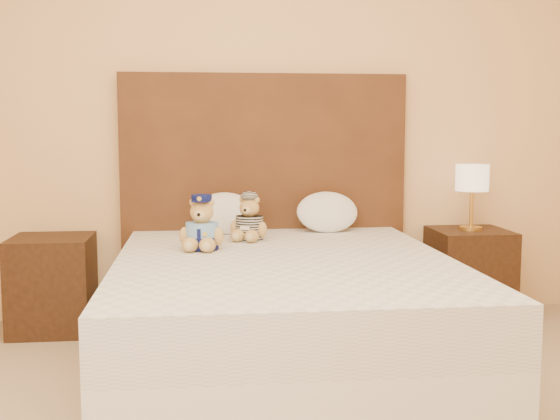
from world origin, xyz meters
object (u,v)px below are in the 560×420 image
Objects in this scene: nightstand_left at (53,284)px; nightstand_right at (469,274)px; lamp at (472,181)px; pillow_right at (327,210)px; bed at (284,314)px; teddy_prisoner at (249,218)px; pillow_left at (224,211)px; teddy_police at (202,223)px.

nightstand_right is (2.50, 0.00, 0.00)m from nightstand_left.
lamp reaches higher than pillow_right.
nightstand_left is 2.50m from nightstand_right.
nightstand_right is (1.25, 0.80, -0.00)m from bed.
pillow_right is at bearing 66.46° from bed.
pillow_right is at bearing 54.78° from teddy_prisoner.
nightstand_right is 1.49× the size of pillow_right.
teddy_prisoner is at bearing -150.21° from pillow_right.
pillow_right is (1.61, 0.03, 0.41)m from nightstand_left.
teddy_prisoner is at bearing -169.71° from lamp.
pillow_right is (-0.89, 0.03, -0.17)m from lamp.
nightstand_left is at bearing 180.00° from lamp.
lamp is 1.07× the size of pillow_left.
teddy_prisoner is 0.56m from pillow_right.
pillow_left is at bearing 88.96° from teddy_police.
teddy_prisoner reaches higher than bed.
bed is 1.59m from lamp.
nightstand_left is 1.00× the size of nightstand_right.
nightstand_right is 2.18× the size of teddy_prisoner.
pillow_left is at bearing 1.73° from nightstand_left.
teddy_police reaches higher than nightstand_right.
teddy_prisoner is 0.68× the size of pillow_left.
pillow_left is 0.62m from pillow_right.
nightstand_left is 1.66m from pillow_right.
lamp is 1.51m from pillow_left.
bed is at bearing -72.93° from pillow_left.
teddy_prisoner reaches higher than nightstand_right.
nightstand_right is at bearing 0.00° from lamp.
teddy_prisoner is (-0.13, 0.55, 0.40)m from bed.
teddy_prisoner is (-1.38, -0.25, -0.17)m from lamp.
nightstand_left is 2.56m from lamp.
teddy_police is at bearing -103.70° from pillow_left.
bed is 1.48m from nightstand_left.
nightstand_right is at bearing 35.27° from teddy_prisoner.
pillow_right reaches higher than nightstand_right.
bed and nightstand_left have the same top height.
bed is 3.64× the size of nightstand_left.
nightstand_right is 1.46m from teddy_prisoner.
nightstand_left is 1.22m from teddy_prisoner.
nightstand_right is 1.97× the size of teddy_police.
pillow_right reaches higher than nightstand_left.
lamp reaches higher than nightstand_right.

